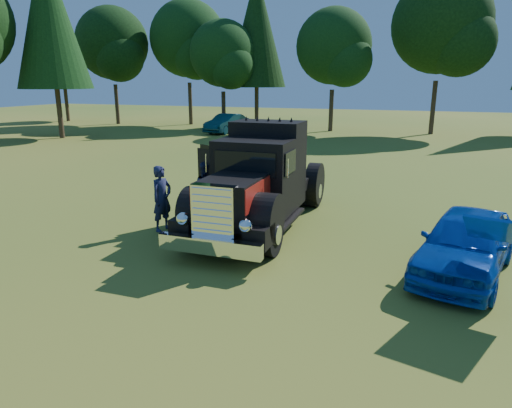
% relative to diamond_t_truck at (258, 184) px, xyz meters
% --- Properties ---
extents(ground, '(120.00, 120.00, 0.00)m').
position_rel_diamond_t_truck_xyz_m(ground, '(1.06, -2.74, -1.28)').
color(ground, '#355E1B').
rests_on(ground, ground).
extents(treeline, '(72.10, 24.04, 13.84)m').
position_rel_diamond_t_truck_xyz_m(treeline, '(-2.09, 24.73, 6.33)').
color(treeline, '#2D2116').
rests_on(treeline, ground).
extents(diamond_t_truck, '(3.28, 7.16, 3.00)m').
position_rel_diamond_t_truck_xyz_m(diamond_t_truck, '(0.00, 0.00, 0.00)').
color(diamond_t_truck, black).
rests_on(diamond_t_truck, ground).
extents(hotrod_coupe, '(2.68, 4.50, 1.89)m').
position_rel_diamond_t_truck_xyz_m(hotrod_coupe, '(5.41, -1.66, -0.56)').
color(hotrod_coupe, '#081AB6').
rests_on(hotrod_coupe, ground).
extents(spectator_near, '(0.61, 0.77, 1.88)m').
position_rel_diamond_t_truck_xyz_m(spectator_near, '(-2.45, -1.24, -0.34)').
color(spectator_near, '#1F2949').
rests_on(spectator_near, ground).
extents(spectator_far, '(1.04, 1.11, 1.82)m').
position_rel_diamond_t_truck_xyz_m(spectator_far, '(-1.67, 0.08, -0.37)').
color(spectator_far, '#1B1D3F').
rests_on(spectator_far, ground).
extents(distant_teal_car, '(2.36, 4.80, 1.52)m').
position_rel_diamond_t_truck_xyz_m(distant_teal_car, '(-10.72, 22.61, -0.52)').
color(distant_teal_car, '#0A2C3C').
rests_on(distant_teal_car, ground).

